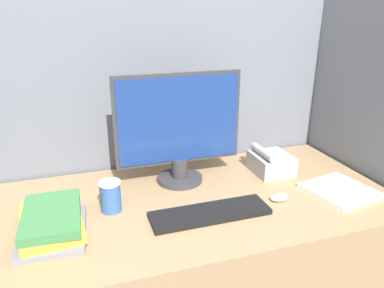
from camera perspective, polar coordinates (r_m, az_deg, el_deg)
name	(u,v)px	position (r m, az deg, el deg)	size (l,w,h in m)	color
cubicle_panel_rear	(169,151)	(1.88, -3.46, -1.12)	(1.97, 0.04, 1.58)	slate
cubicle_panel_right	(361,161)	(1.93, 24.32, -2.37)	(0.04, 0.85, 1.58)	slate
desk	(197,274)	(1.73, 0.81, -19.18)	(1.57, 0.79, 0.75)	#937551
monitor	(179,131)	(1.58, -1.99, 2.07)	(0.54, 0.20, 0.48)	#333338
keyboard	(210,213)	(1.40, 2.71, -10.48)	(0.45, 0.13, 0.02)	black
mouse	(279,198)	(1.54, 13.16, -7.96)	(0.08, 0.05, 0.03)	silver
coffee_cup	(111,196)	(1.44, -12.31, -7.77)	(0.08, 0.08, 0.12)	#335999
book_stack	(52,222)	(1.38, -20.60, -11.11)	(0.23, 0.33, 0.08)	slate
desk_telephone	(271,162)	(1.77, 11.88, -2.76)	(0.17, 0.18, 0.12)	#99999E
paper_pile	(340,190)	(1.68, 21.59, -6.60)	(0.28, 0.28, 0.02)	white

